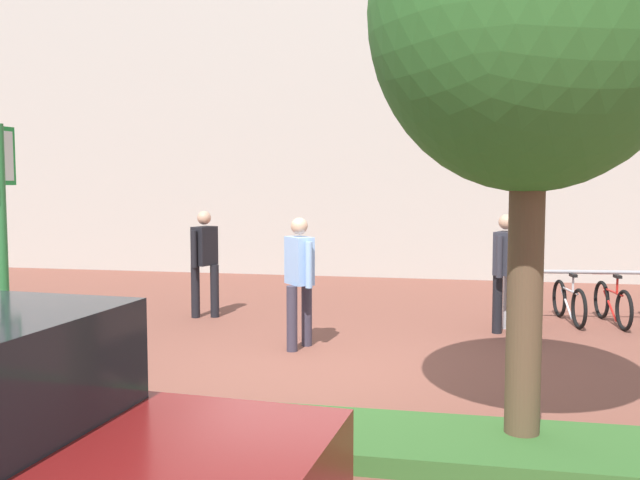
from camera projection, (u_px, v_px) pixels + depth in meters
The scene contains 11 objects.
ground_plane at pixel (308, 369), 8.18m from camera, with size 60.00×60.00×0.00m, color brown.
building_facade at pixel (389, 60), 16.22m from camera, with size 28.00×1.20×10.00m, color #B2ADA3.
planter_strip at pixel (302, 435), 5.83m from camera, with size 7.00×1.10×0.16m, color #336028.
tree_sidewalk at pixel (532, 14), 5.39m from camera, with size 2.53×2.53×4.88m.
parking_sign_post at pixel (2, 231), 6.24m from camera, with size 0.08×0.36×2.69m.
bike_at_sign at pixel (18, 382), 6.42m from camera, with size 1.68×0.42×0.86m.
bike_rack_cluster at pixel (612, 302), 10.77m from camera, with size 3.19×1.86×0.83m.
bollard_steel at pixel (508, 299), 10.41m from camera, with size 0.16×0.16×0.90m, color #ADADB2.
person_suited_dark at pixel (505, 265), 10.08m from camera, with size 0.38×0.57×1.72m.
person_shirt_blue at pixel (299, 274), 9.12m from camera, with size 0.44×0.48×1.72m.
person_suited_navy at pixel (205, 257), 11.24m from camera, with size 0.43×0.58×1.72m.
Camera 1 is at (1.75, -7.83, 2.17)m, focal length 39.39 mm.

